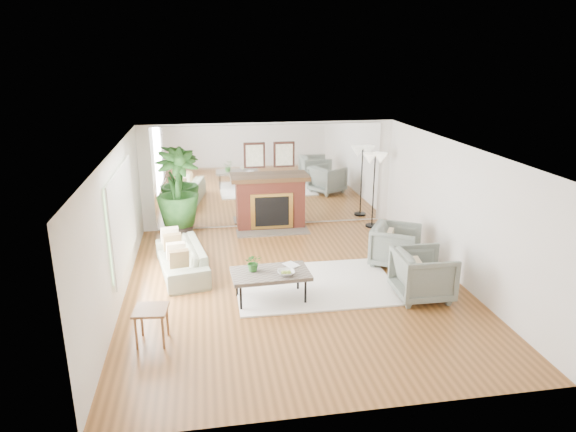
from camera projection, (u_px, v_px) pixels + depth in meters
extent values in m
plane|color=brown|center=(295.00, 285.00, 9.30)|extent=(7.00, 7.00, 0.00)
cube|color=white|center=(117.00, 229.00, 8.45)|extent=(0.02, 7.00, 2.50)
cube|color=white|center=(456.00, 212.00, 9.39)|extent=(0.02, 7.00, 2.50)
cube|color=white|center=(269.00, 175.00, 12.20)|extent=(6.00, 0.02, 2.50)
cube|color=silver|center=(269.00, 175.00, 12.19)|extent=(5.40, 0.04, 2.40)
cube|color=#B2E09E|center=(122.00, 216.00, 8.80)|extent=(0.04, 2.40, 1.50)
cube|color=brown|center=(271.00, 204.00, 12.20)|extent=(1.60, 0.40, 1.20)
cube|color=gold|center=(272.00, 211.00, 12.04)|extent=(1.00, 0.04, 0.85)
cube|color=black|center=(272.00, 212.00, 12.02)|extent=(0.80, 0.04, 0.70)
cube|color=#645C4F|center=(273.00, 232.00, 12.05)|extent=(1.70, 0.55, 0.03)
cube|color=#472D17|center=(271.00, 179.00, 12.00)|extent=(1.85, 0.46, 0.10)
cube|color=black|center=(254.00, 155.00, 11.94)|extent=(0.50, 0.04, 0.60)
cube|color=black|center=(284.00, 155.00, 12.05)|extent=(0.50, 0.04, 0.60)
cube|color=white|center=(315.00, 285.00, 9.30)|extent=(2.87, 2.06, 0.03)
cube|color=#645C4F|center=(270.00, 274.00, 8.61)|extent=(1.34, 0.82, 0.06)
cylinder|color=black|center=(241.00, 298.00, 8.33)|extent=(0.04, 0.04, 0.45)
cylinder|color=black|center=(305.00, 292.00, 8.55)|extent=(0.04, 0.04, 0.45)
cylinder|color=black|center=(237.00, 284.00, 8.83)|extent=(0.04, 0.04, 0.45)
cylinder|color=black|center=(298.00, 278.00, 9.05)|extent=(0.04, 0.04, 0.45)
imported|color=gray|center=(181.00, 259.00, 9.75)|extent=(1.09, 2.06, 0.57)
imported|color=gray|center=(395.00, 245.00, 10.10)|extent=(1.22, 1.21, 0.81)
imported|color=gray|center=(423.00, 275.00, 8.73)|extent=(0.95, 0.93, 0.85)
cube|color=olive|center=(151.00, 310.00, 7.33)|extent=(0.52, 0.52, 0.04)
cylinder|color=olive|center=(136.00, 333.00, 7.22)|extent=(0.04, 0.04, 0.51)
cylinder|color=olive|center=(163.00, 333.00, 7.24)|extent=(0.04, 0.04, 0.51)
cylinder|color=olive|center=(142.00, 320.00, 7.58)|extent=(0.04, 0.04, 0.51)
cylinder|color=olive|center=(167.00, 319.00, 7.60)|extent=(0.04, 0.04, 0.51)
cylinder|color=black|center=(180.00, 228.00, 11.73)|extent=(0.58, 0.58, 0.41)
imported|color=#316826|center=(177.00, 188.00, 11.45)|extent=(1.22, 1.22, 1.71)
cylinder|color=black|center=(372.00, 226.00, 12.47)|extent=(0.30, 0.30, 0.04)
cylinder|color=black|center=(373.00, 192.00, 12.21)|extent=(0.03, 0.03, 1.74)
cone|color=#ECE5C8|center=(370.00, 158.00, 11.95)|extent=(0.33, 0.33, 0.24)
cone|color=#ECE5C8|center=(381.00, 158.00, 11.99)|extent=(0.33, 0.33, 0.24)
imported|color=#316826|center=(253.00, 262.00, 8.59)|extent=(0.28, 0.25, 0.31)
imported|color=olive|center=(286.00, 273.00, 8.48)|extent=(0.29, 0.29, 0.07)
imported|color=olive|center=(286.00, 266.00, 8.80)|extent=(0.30, 0.33, 0.02)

